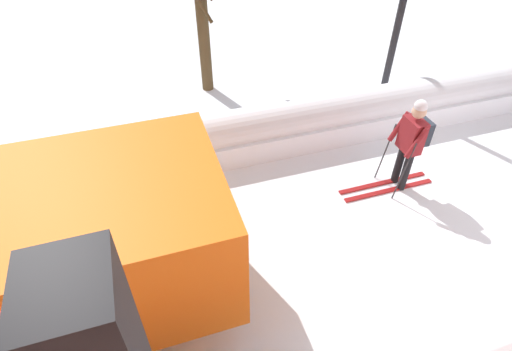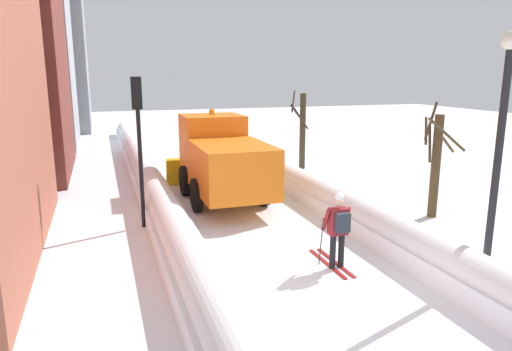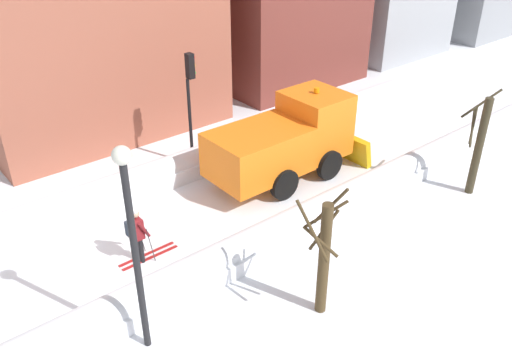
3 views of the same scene
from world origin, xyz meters
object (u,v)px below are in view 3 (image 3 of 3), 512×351
street_lamp (132,229)px  bare_tree_mid (479,145)px  plow_truck (287,140)px  skier (137,232)px  bare_tree_near (324,255)px  traffic_light_pole (190,89)px

street_lamp → bare_tree_mid: 12.36m
plow_truck → skier: (1.02, -6.61, -0.48)m
skier → bare_tree_near: bearing=28.6°
plow_truck → traffic_light_pole: (-2.94, -2.07, 1.56)m
plow_truck → bare_tree_mid: (4.94, 4.20, 0.37)m
skier → bare_tree_near: 5.43m
bare_tree_near → skier: bearing=-151.4°
bare_tree_near → bare_tree_mid: 8.27m
plow_truck → bare_tree_near: bearing=-35.1°
plow_truck → bare_tree_near: bare_tree_near is taller
plow_truck → traffic_light_pole: size_ratio=1.38×
plow_truck → street_lamp: size_ratio=1.14×
plow_truck → skier: 6.70m
street_lamp → bare_tree_near: 4.65m
skier → traffic_light_pole: bearing=131.1°
bare_tree_near → street_lamp: bearing=-113.9°
plow_truck → skier: size_ratio=3.31×
skier → bare_tree_near: bare_tree_near is taller
plow_truck → bare_tree_mid: 6.49m
plow_truck → street_lamp: street_lamp is taller
skier → traffic_light_pole: traffic_light_pole is taller
bare_tree_near → traffic_light_pole: bearing=167.3°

